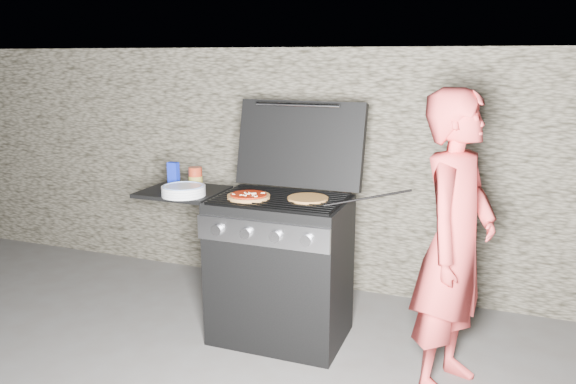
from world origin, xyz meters
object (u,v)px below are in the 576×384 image
(sauce_jar, at_px, (196,177))
(person, at_px, (455,244))
(pizza_topped, at_px, (249,196))
(gas_grill, at_px, (244,264))

(sauce_jar, height_order, person, person)
(sauce_jar, bearing_deg, person, -9.08)
(pizza_topped, bearing_deg, gas_grill, 135.35)
(person, bearing_deg, sauce_jar, 97.71)
(person, bearing_deg, pizza_topped, 101.97)
(pizza_topped, height_order, person, person)
(pizza_topped, distance_m, sauce_jar, 0.48)
(sauce_jar, xyz_separation_m, person, (1.66, -0.26, -0.17))
(gas_grill, distance_m, sauce_jar, 0.64)
(gas_grill, bearing_deg, pizza_topped, -44.65)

